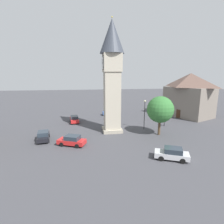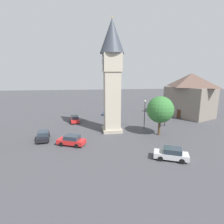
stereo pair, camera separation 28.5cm
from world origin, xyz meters
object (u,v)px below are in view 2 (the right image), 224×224
pedestrian (165,121)px  lamp_post (145,110)px  car_blue_kerb (171,154)px  car_red_corner (43,136)px  clock_tower (112,68)px  building_terrace_right (190,95)px  tree (160,110)px  car_black_far (75,119)px  car_white_side (111,112)px  car_silver_kerb (72,140)px

pedestrian → lamp_post: lamp_post is taller
car_blue_kerb → car_red_corner: bearing=61.1°
clock_tower → building_terrace_right: clock_tower is taller
tree → car_red_corner: bearing=88.9°
car_red_corner → car_black_far: 11.29m
clock_tower → car_red_corner: clock_tower is taller
car_blue_kerb → pedestrian: size_ratio=2.63×
car_red_corner → building_terrace_right: building_terrace_right is taller
car_blue_kerb → building_terrace_right: size_ratio=0.34×
lamp_post → tree: bearing=-156.6°
car_white_side → lamp_post: lamp_post is taller
lamp_post → car_red_corner: bearing=99.9°
car_white_side → clock_tower: bearing=172.4°
car_blue_kerb → car_white_side: bearing=8.1°
car_white_side → tree: size_ratio=0.61×
lamp_post → car_blue_kerb: bearing=176.2°
car_red_corner → building_terrace_right: size_ratio=0.33×
building_terrace_right → car_white_side: bearing=77.1°
car_blue_kerb → pedestrian: (14.14, -5.78, 0.25)m
car_black_far → car_white_side: bearing=-56.3°
pedestrian → tree: 7.04m
pedestrian → building_terrace_right: bearing=-53.3°
tree → lamp_post: 3.90m
car_blue_kerb → lamp_post: (12.59, -0.84, 2.98)m
clock_tower → car_silver_kerb: bearing=129.5°
clock_tower → building_terrace_right: bearing=-66.7°
lamp_post → car_silver_kerb: bearing=114.2°
car_blue_kerb → car_silver_kerb: bearing=62.2°
car_black_far → car_silver_kerb: bearing=-179.0°
building_terrace_right → car_silver_kerb: bearing=117.9°
car_black_far → pedestrian: (-5.71, -18.51, 0.25)m
car_blue_kerb → pedestrian: pedestrian is taller
car_silver_kerb → pedestrian: (7.54, -18.29, 0.25)m
car_black_far → tree: size_ratio=0.63×
pedestrian → tree: tree is taller
car_white_side → car_blue_kerb: bearing=-171.9°
car_silver_kerb → car_black_far: 13.25m
pedestrian → building_terrace_right: (7.31, -9.82, 4.50)m
car_white_side → lamp_post: (-13.28, -4.54, 2.98)m
car_silver_kerb → car_white_side: bearing=-24.6°
car_silver_kerb → car_black_far: size_ratio=1.04×
tree → building_terrace_right: building_terrace_right is taller
car_silver_kerb → tree: bearing=-80.5°
car_red_corner → car_white_side: 21.21m
clock_tower → lamp_post: clock_tower is taller
car_white_side → car_black_far: bearing=123.7°
car_blue_kerb → car_silver_kerb: (6.60, 12.50, 0.00)m
car_red_corner → pedestrian: (4.68, -22.92, 0.25)m
clock_tower → building_terrace_right: 23.74m
clock_tower → car_red_corner: (-2.93, 11.65, -10.80)m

